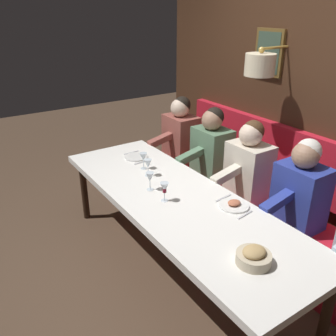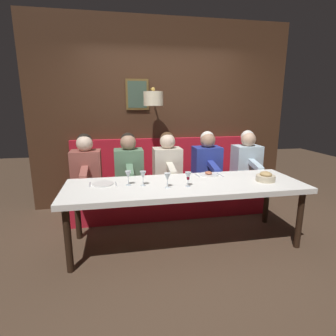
{
  "view_description": "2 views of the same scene",
  "coord_description": "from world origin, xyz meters",
  "px_view_note": "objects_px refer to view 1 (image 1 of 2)",
  "views": [
    {
      "loc": [
        -1.49,
        -2.13,
        2.19
      ],
      "look_at": [
        0.05,
        0.19,
        0.92
      ],
      "focal_mm": 38.01,
      "sensor_mm": 36.0,
      "label": 1
    },
    {
      "loc": [
        -2.87,
        0.75,
        1.63
      ],
      "look_at": [
        0.05,
        0.19,
        0.92
      ],
      "focal_mm": 28.89,
      "sensor_mm": 36.0,
      "label": 2
    }
  ],
  "objects_px": {
    "diner_farthest": "(180,132)",
    "wine_glass_0": "(143,158)",
    "diner_far": "(212,146)",
    "wine_glass_1": "(150,178)",
    "wine_glass_3": "(148,164)",
    "dining_table": "(176,203)",
    "diner_near": "(301,188)",
    "bread_bowl": "(254,257)",
    "diner_middle": "(249,163)",
    "wine_glass_2": "(165,188)"
  },
  "relations": [
    {
      "from": "wine_glass_0",
      "to": "diner_far",
      "type": "bearing_deg",
      "value": -3.19
    },
    {
      "from": "dining_table",
      "to": "wine_glass_2",
      "type": "xyz_separation_m",
      "value": [
        -0.11,
        -0.0,
        0.18
      ]
    },
    {
      "from": "diner_middle",
      "to": "bread_bowl",
      "type": "height_order",
      "value": "diner_middle"
    },
    {
      "from": "bread_bowl",
      "to": "diner_far",
      "type": "bearing_deg",
      "value": 58.24
    },
    {
      "from": "diner_far",
      "to": "wine_glass_3",
      "type": "distance_m",
      "value": 0.87
    },
    {
      "from": "diner_farthest",
      "to": "bread_bowl",
      "type": "distance_m",
      "value": 2.34
    },
    {
      "from": "wine_glass_3",
      "to": "wine_glass_0",
      "type": "bearing_deg",
      "value": 74.75
    },
    {
      "from": "diner_near",
      "to": "diner_far",
      "type": "relative_size",
      "value": 1.0
    },
    {
      "from": "wine_glass_0",
      "to": "wine_glass_2",
      "type": "bearing_deg",
      "value": -105.08
    },
    {
      "from": "diner_farthest",
      "to": "bread_bowl",
      "type": "relative_size",
      "value": 3.6
    },
    {
      "from": "wine_glass_2",
      "to": "bread_bowl",
      "type": "xyz_separation_m",
      "value": [
        0.03,
        -0.95,
        -0.07
      ]
    },
    {
      "from": "diner_middle",
      "to": "wine_glass_3",
      "type": "xyz_separation_m",
      "value": [
        -0.86,
        0.44,
        0.04
      ]
    },
    {
      "from": "diner_farthest",
      "to": "wine_glass_0",
      "type": "height_order",
      "value": "diner_farthest"
    },
    {
      "from": "wine_glass_1",
      "to": "bread_bowl",
      "type": "bearing_deg",
      "value": -88.37
    },
    {
      "from": "dining_table",
      "to": "diner_near",
      "type": "height_order",
      "value": "diner_near"
    },
    {
      "from": "wine_glass_0",
      "to": "wine_glass_1",
      "type": "bearing_deg",
      "value": -112.83
    },
    {
      "from": "diner_middle",
      "to": "diner_far",
      "type": "distance_m",
      "value": 0.55
    },
    {
      "from": "wine_glass_0",
      "to": "wine_glass_2",
      "type": "height_order",
      "value": "same"
    },
    {
      "from": "wine_glass_1",
      "to": "wine_glass_3",
      "type": "distance_m",
      "value": 0.28
    },
    {
      "from": "diner_far",
      "to": "wine_glass_1",
      "type": "xyz_separation_m",
      "value": [
        -0.99,
        -0.37,
        0.04
      ]
    },
    {
      "from": "dining_table",
      "to": "diner_middle",
      "type": "xyz_separation_m",
      "value": [
        0.88,
        0.04,
        0.14
      ]
    },
    {
      "from": "wine_glass_0",
      "to": "bread_bowl",
      "type": "xyz_separation_m",
      "value": [
        -0.14,
        -1.6,
        -0.07
      ]
    },
    {
      "from": "diner_middle",
      "to": "wine_glass_3",
      "type": "bearing_deg",
      "value": 153.1
    },
    {
      "from": "diner_farthest",
      "to": "diner_near",
      "type": "bearing_deg",
      "value": -90.0
    },
    {
      "from": "dining_table",
      "to": "diner_near",
      "type": "relative_size",
      "value": 3.44
    },
    {
      "from": "diner_middle",
      "to": "wine_glass_1",
      "type": "distance_m",
      "value": 1.01
    },
    {
      "from": "diner_near",
      "to": "wine_glass_3",
      "type": "bearing_deg",
      "value": 129.75
    },
    {
      "from": "wine_glass_2",
      "to": "bread_bowl",
      "type": "height_order",
      "value": "wine_glass_2"
    },
    {
      "from": "dining_table",
      "to": "diner_far",
      "type": "bearing_deg",
      "value": 34.11
    },
    {
      "from": "diner_far",
      "to": "bread_bowl",
      "type": "relative_size",
      "value": 3.6
    },
    {
      "from": "diner_near",
      "to": "wine_glass_1",
      "type": "distance_m",
      "value": 1.27
    },
    {
      "from": "wine_glass_1",
      "to": "bread_bowl",
      "type": "xyz_separation_m",
      "value": [
        0.03,
        -1.18,
        -0.07
      ]
    },
    {
      "from": "diner_far",
      "to": "wine_glass_0",
      "type": "xyz_separation_m",
      "value": [
        -0.82,
        0.05,
        0.04
      ]
    },
    {
      "from": "wine_glass_0",
      "to": "bread_bowl",
      "type": "distance_m",
      "value": 1.6
    },
    {
      "from": "wine_glass_2",
      "to": "wine_glass_3",
      "type": "xyz_separation_m",
      "value": [
        0.13,
        0.49,
        0.0
      ]
    },
    {
      "from": "diner_middle",
      "to": "wine_glass_0",
      "type": "distance_m",
      "value": 1.02
    },
    {
      "from": "wine_glass_1",
      "to": "wine_glass_3",
      "type": "bearing_deg",
      "value": 62.72
    },
    {
      "from": "bread_bowl",
      "to": "wine_glass_0",
      "type": "bearing_deg",
      "value": 84.99
    },
    {
      "from": "dining_table",
      "to": "wine_glass_1",
      "type": "relative_size",
      "value": 16.57
    },
    {
      "from": "wine_glass_0",
      "to": "wine_glass_3",
      "type": "relative_size",
      "value": 1.0
    },
    {
      "from": "wine_glass_2",
      "to": "wine_glass_3",
      "type": "distance_m",
      "value": 0.5
    },
    {
      "from": "diner_middle",
      "to": "diner_far",
      "type": "xyz_separation_m",
      "value": [
        0.0,
        0.55,
        0.0
      ]
    },
    {
      "from": "diner_middle",
      "to": "wine_glass_0",
      "type": "height_order",
      "value": "diner_middle"
    },
    {
      "from": "dining_table",
      "to": "wine_glass_3",
      "type": "height_order",
      "value": "wine_glass_3"
    },
    {
      "from": "wine_glass_3",
      "to": "diner_middle",
      "type": "bearing_deg",
      "value": -26.9
    },
    {
      "from": "diner_middle",
      "to": "wine_glass_0",
      "type": "xyz_separation_m",
      "value": [
        -0.82,
        0.6,
        0.04
      ]
    },
    {
      "from": "diner_farthest",
      "to": "bread_bowl",
      "type": "height_order",
      "value": "diner_farthest"
    },
    {
      "from": "diner_middle",
      "to": "diner_farthest",
      "type": "xyz_separation_m",
      "value": [
        0.0,
        1.13,
        0.0
      ]
    },
    {
      "from": "dining_table",
      "to": "diner_near",
      "type": "xyz_separation_m",
      "value": [
        0.88,
        -0.56,
        0.14
      ]
    },
    {
      "from": "dining_table",
      "to": "diner_far",
      "type": "xyz_separation_m",
      "value": [
        0.88,
        0.6,
        0.14
      ]
    }
  ]
}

